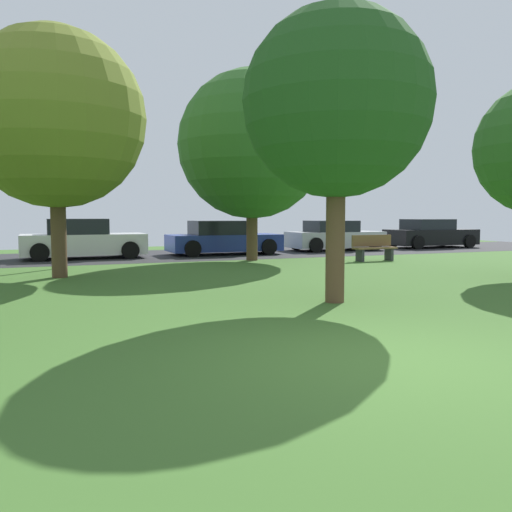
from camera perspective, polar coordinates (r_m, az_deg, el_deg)
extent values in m
plane|color=#3D6628|center=(6.27, 14.62, -10.56)|extent=(44.00, 44.00, 0.00)
cube|color=#28282B|center=(21.22, -12.16, 0.01)|extent=(44.00, 6.40, 0.01)
cylinder|color=brown|center=(14.50, -20.36, 2.26)|extent=(0.38, 0.38, 2.25)
sphere|color=olive|center=(14.69, -20.68, 13.64)|extent=(4.51, 4.51, 4.51)
cylinder|color=brown|center=(18.73, -0.44, 3.52)|extent=(0.39, 0.39, 2.61)
sphere|color=#2D6023|center=(18.88, -0.44, 11.84)|extent=(5.14, 5.14, 5.14)
cylinder|color=brown|center=(9.84, 8.48, 1.61)|extent=(0.35, 0.35, 2.26)
sphere|color=#23511E|center=(10.03, 8.65, 15.91)|extent=(3.41, 3.41, 3.41)
cube|color=white|center=(20.59, -17.92, 1.22)|extent=(4.36, 1.87, 0.75)
cube|color=black|center=(20.55, -18.57, 3.02)|extent=(2.09, 1.64, 0.56)
cylinder|color=black|center=(21.69, -14.07, 0.91)|extent=(0.64, 0.22, 0.64)
cylinder|color=black|center=(19.85, -13.31, 0.61)|extent=(0.64, 0.22, 0.64)
cylinder|color=black|center=(21.48, -22.15, 0.68)|extent=(0.64, 0.22, 0.64)
cylinder|color=black|center=(19.62, -22.14, 0.36)|extent=(0.64, 0.22, 0.64)
cube|color=#233893|center=(21.63, -3.45, 1.45)|extent=(4.49, 1.89, 0.66)
cube|color=black|center=(21.53, -4.02, 3.05)|extent=(2.15, 1.66, 0.56)
cylinder|color=black|center=(23.06, -0.50, 1.25)|extent=(0.64, 0.22, 0.64)
cylinder|color=black|center=(21.32, 1.38, 0.99)|extent=(0.64, 0.22, 0.64)
cylinder|color=black|center=(22.10, -8.09, 1.07)|extent=(0.64, 0.22, 0.64)
cylinder|color=black|center=(20.27, -6.80, 0.78)|extent=(0.64, 0.22, 0.64)
cube|color=#B7B7BC|center=(24.25, 8.47, 1.78)|extent=(4.26, 1.83, 0.69)
cube|color=black|center=(24.12, 8.05, 3.18)|extent=(2.04, 1.61, 0.50)
cylinder|color=black|center=(25.81, 10.28, 1.52)|extent=(0.64, 0.22, 0.64)
cylinder|color=black|center=(24.29, 12.60, 1.30)|extent=(0.64, 0.22, 0.64)
cylinder|color=black|center=(24.35, 4.35, 1.41)|extent=(0.64, 0.22, 0.64)
cylinder|color=black|center=(22.72, 6.41, 1.17)|extent=(0.64, 0.22, 0.64)
cube|color=black|center=(27.43, 18.21, 1.95)|extent=(4.40, 1.87, 0.74)
cube|color=black|center=(27.27, 17.89, 3.25)|extent=(2.11, 1.65, 0.50)
cylinder|color=black|center=(29.16, 19.32, 1.67)|extent=(0.64, 0.22, 0.64)
cylinder|color=black|center=(27.78, 21.87, 1.47)|extent=(0.64, 0.22, 0.64)
cylinder|color=black|center=(27.22, 14.45, 1.60)|extent=(0.64, 0.22, 0.64)
cylinder|color=black|center=(25.74, 16.93, 1.39)|extent=(0.64, 0.22, 0.64)
cube|color=brown|center=(18.93, 12.59, 0.84)|extent=(1.60, 0.44, 0.06)
cube|color=brown|center=(19.08, 12.26, 1.62)|extent=(1.60, 0.06, 0.40)
cube|color=#333338|center=(19.30, 14.05, 0.21)|extent=(0.10, 0.40, 0.45)
cube|color=#333338|center=(18.61, 11.06, 0.11)|extent=(0.10, 0.40, 0.45)
cylinder|color=#2D2D33|center=(17.06, -19.99, 6.34)|extent=(0.14, 0.14, 4.50)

